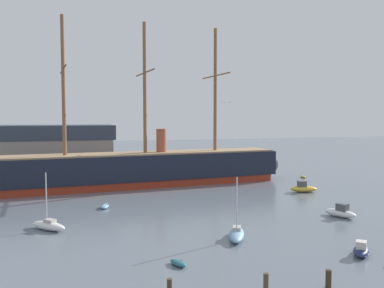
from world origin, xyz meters
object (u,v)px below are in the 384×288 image
motorboat_foreground_right (361,250)px  dinghy_far_right (303,177)px  motorboat_alongside_stern (303,188)px  sailboat_near_centre (237,234)px  seagull_in_flight (227,102)px  mooring_piling_midwater (328,279)px  sailboat_mid_left (49,225)px  dinghy_alongside_bow (105,206)px  dinghy_foreground_left (178,263)px  motorboat_distant_centre (170,175)px  dinghy_far_left (8,188)px  motorboat_mid_right (340,212)px  mooring_piling_right_pair (266,285)px  tall_ship (145,168)px

motorboat_foreground_right → dinghy_far_right: bearing=63.3°
motorboat_foreground_right → motorboat_alongside_stern: bearing=66.5°
sailboat_near_centre → seagull_in_flight: 13.67m
sailboat_near_centre → mooring_piling_midwater: 12.98m
sailboat_mid_left → dinghy_alongside_bow: bearing=52.4°
dinghy_foreground_left → seagull_in_flight: size_ratio=2.11×
dinghy_alongside_bow → motorboat_distant_centre: bearing=58.8°
sailboat_near_centre → seagull_in_flight: size_ratio=6.49×
dinghy_far_left → seagull_in_flight: bearing=-53.7°
dinghy_foreground_left → sailboat_near_centre: size_ratio=0.33×
dinghy_foreground_left → dinghy_alongside_bow: 23.95m
motorboat_mid_right → motorboat_foreground_right: bearing=-120.6°
motorboat_alongside_stern → dinghy_far_right: 16.62m
motorboat_mid_right → dinghy_alongside_bow: motorboat_mid_right is taller
motorboat_distant_centre → dinghy_far_right: bearing=-19.9°
dinghy_foreground_left → dinghy_far_left: dinghy_foreground_left is taller
motorboat_foreground_right → mooring_piling_right_pair: (-12.25, -5.07, 0.37)m
tall_ship → mooring_piling_midwater: size_ratio=45.87×
dinghy_foreground_left → mooring_piling_right_pair: bearing=-60.5°
motorboat_foreground_right → sailboat_mid_left: sailboat_mid_left is taller
motorboat_alongside_stern → mooring_piling_right_pair: (-24.63, -33.54, 0.19)m
sailboat_near_centre → dinghy_far_left: bearing=125.0°
dinghy_alongside_bow → motorboat_alongside_stern: motorboat_alongside_stern is taller
sailboat_near_centre → motorboat_mid_right: 16.74m
dinghy_foreground_left → motorboat_alongside_stern: 38.88m
motorboat_foreground_right → motorboat_mid_right: bearing=59.4°
dinghy_alongside_bow → mooring_piling_midwater: bearing=-66.9°
motorboat_mid_right → motorboat_distant_centre: (-12.09, 39.57, -0.15)m
dinghy_foreground_left → dinghy_alongside_bow: bearing=99.5°
motorboat_distant_centre → mooring_piling_right_pair: size_ratio=1.98×
tall_ship → sailboat_near_centre: tall_ship is taller
motorboat_distant_centre → mooring_piling_right_pair: mooring_piling_right_pair is taller
motorboat_foreground_right → motorboat_distant_centre: 52.15m
mooring_piling_right_pair → motorboat_alongside_stern: bearing=53.7°
dinghy_alongside_bow → sailboat_near_centre: bearing=-57.5°
dinghy_far_right → mooring_piling_midwater: 55.46m
motorboat_foreground_right → dinghy_far_left: (-35.17, 45.45, -0.25)m
dinghy_foreground_left → sailboat_mid_left: bearing=126.6°
tall_ship → motorboat_mid_right: (18.97, -30.34, -2.61)m
motorboat_foreground_right → dinghy_foreground_left: bearing=171.6°
dinghy_alongside_bow → motorboat_distant_centre: 30.26m
mooring_piling_right_pair → motorboat_mid_right: bearing=41.7°
sailboat_near_centre → motorboat_distant_centre: sailboat_near_centre is taller
tall_ship → mooring_piling_midwater: bearing=-84.6°
dinghy_far_left → mooring_piling_right_pair: 55.48m
tall_ship → motorboat_mid_right: size_ratio=13.72×
motorboat_mid_right → seagull_in_flight: seagull_in_flight is taller
sailboat_near_centre → dinghy_far_right: size_ratio=3.49×
motorboat_mid_right → dinghy_far_right: 33.21m
motorboat_foreground_right → mooring_piling_right_pair: bearing=-157.5°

